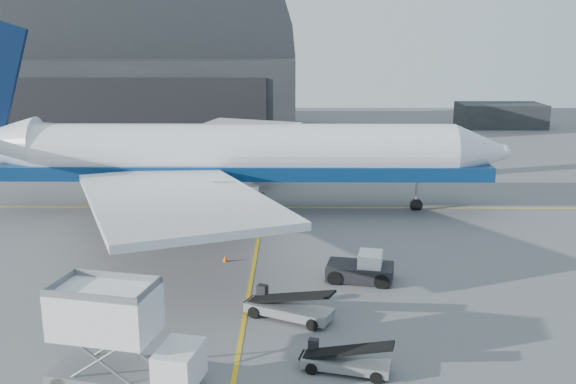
{
  "coord_description": "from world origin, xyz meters",
  "views": [
    {
      "loc": [
        2.82,
        -37.49,
        15.97
      ],
      "look_at": [
        2.38,
        8.07,
        4.5
      ],
      "focal_mm": 40.0,
      "sensor_mm": 36.0,
      "label": 1
    }
  ],
  "objects_px": {
    "belt_loader_a": "(345,361)",
    "belt_loader_b": "(288,308)",
    "airliner": "(221,155)",
    "pushback_tug": "(362,269)",
    "catering_truck": "(119,339)"
  },
  "relations": [
    {
      "from": "belt_loader_a",
      "to": "belt_loader_b",
      "type": "height_order",
      "value": "belt_loader_b"
    },
    {
      "from": "belt_loader_b",
      "to": "airliner",
      "type": "bearing_deg",
      "value": 130.83
    },
    {
      "from": "pushback_tug",
      "to": "belt_loader_a",
      "type": "bearing_deg",
      "value": -88.15
    },
    {
      "from": "catering_truck",
      "to": "belt_loader_b",
      "type": "bearing_deg",
      "value": 56.23
    },
    {
      "from": "airliner",
      "to": "belt_loader_b",
      "type": "bearing_deg",
      "value": -74.79
    },
    {
      "from": "catering_truck",
      "to": "belt_loader_b",
      "type": "xyz_separation_m",
      "value": [
        7.6,
        7.39,
        -1.79
      ]
    },
    {
      "from": "airliner",
      "to": "belt_loader_a",
      "type": "height_order",
      "value": "airliner"
    },
    {
      "from": "airliner",
      "to": "catering_truck",
      "type": "xyz_separation_m",
      "value": [
        -1.36,
        -30.35,
        -2.7
      ]
    },
    {
      "from": "belt_loader_b",
      "to": "pushback_tug",
      "type": "bearing_deg",
      "value": 76.05
    },
    {
      "from": "catering_truck",
      "to": "belt_loader_a",
      "type": "xyz_separation_m",
      "value": [
        10.4,
        1.51,
        -1.89
      ]
    },
    {
      "from": "pushback_tug",
      "to": "belt_loader_a",
      "type": "distance_m",
      "value": 11.86
    },
    {
      "from": "catering_truck",
      "to": "belt_loader_a",
      "type": "distance_m",
      "value": 10.68
    },
    {
      "from": "belt_loader_a",
      "to": "belt_loader_b",
      "type": "relative_size",
      "value": 0.87
    },
    {
      "from": "airliner",
      "to": "catering_truck",
      "type": "distance_m",
      "value": 30.5
    },
    {
      "from": "belt_loader_a",
      "to": "airliner",
      "type": "bearing_deg",
      "value": 121.84
    }
  ]
}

